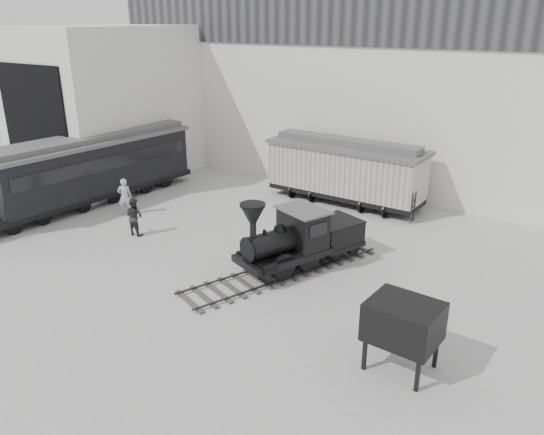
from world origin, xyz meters
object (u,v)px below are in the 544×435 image
Objects in this scene: boxcar at (345,170)px; visitor_a at (125,197)px; coal_hopper at (403,327)px; passenger_coach at (92,168)px; visitor_b at (134,217)px; locomotive at (297,242)px.

visitor_a is at bearing -135.87° from boxcar.
coal_hopper is (16.17, -4.71, 0.42)m from visitor_a.
boxcar is 13.53m from passenger_coach.
passenger_coach is at bearing -145.73° from boxcar.
passenger_coach reaches higher than coal_hopper.
visitor_a is 16.85m from coal_hopper.
passenger_coach is at bearing -26.57° from visitor_b.
coal_hopper is at bearing -9.96° from passenger_coach.
passenger_coach is 7.30× the size of visitor_b.
passenger_coach is 6.14× the size of coal_hopper.
visitor_b is 0.84× the size of coal_hopper.
visitor_b is (-6.21, -9.32, -0.96)m from boxcar.
passenger_coach is 6.78× the size of visitor_a.
locomotive is at bearing -177.32° from visitor_b.
coal_hopper is (7.58, -12.38, -0.47)m from boxcar.
visitor_a is 2.89m from visitor_b.
visitor_b is at bearing -151.30° from locomotive.
locomotive is 4.16× the size of coal_hopper.
visitor_b is at bearing 172.12° from coal_hopper.
boxcar is 11.55m from visitor_a.
visitor_b is (-8.04, -0.97, -0.25)m from locomotive.
boxcar is 0.67× the size of passenger_coach.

